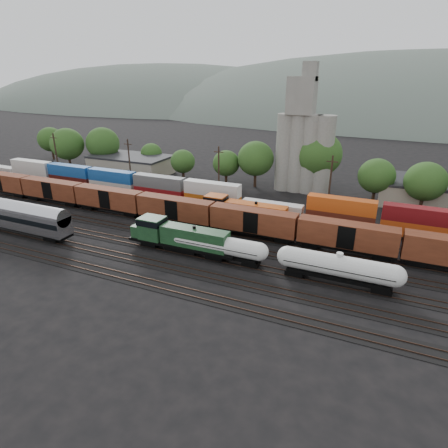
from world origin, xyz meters
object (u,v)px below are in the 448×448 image
at_px(green_locomotive, 177,236).
at_px(orange_locomotive, 239,211).
at_px(passenger_coach, 10,214).
at_px(grain_silo, 304,144).
at_px(tank_car_a, 218,245).

height_order(green_locomotive, orange_locomotive, green_locomotive).
distance_m(passenger_coach, grain_silo, 62.19).
relative_size(passenger_coach, grain_silo, 0.88).
distance_m(tank_car_a, passenger_coach, 38.38).
distance_m(green_locomotive, grain_silo, 43.12).
xyz_separation_m(passenger_coach, grain_silo, (41.14, 46.00, 7.71)).
bearing_deg(green_locomotive, grain_silo, 75.92).
height_order(orange_locomotive, grain_silo, grain_silo).
relative_size(green_locomotive, passenger_coach, 0.71).
distance_m(green_locomotive, passenger_coach, 31.27).
bearing_deg(green_locomotive, tank_car_a, -0.00).
distance_m(passenger_coach, orange_locomotive, 40.78).
relative_size(orange_locomotive, grain_silo, 0.66).
relative_size(tank_car_a, orange_locomotive, 0.82).
bearing_deg(passenger_coach, green_locomotive, 9.21).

